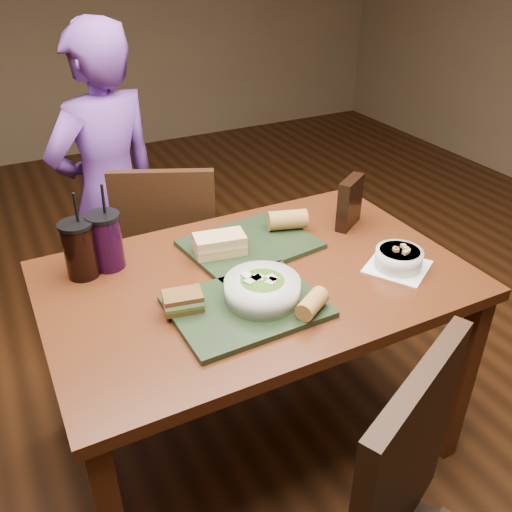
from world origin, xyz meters
The scene contains 15 objects.
ground centered at (0.00, 0.00, 0.00)m, with size 6.00×6.00×0.00m, color #381C0B.
dining_table centered at (0.00, 0.00, 0.66)m, with size 1.30×0.85×0.75m.
chair_far centered at (-0.11, 0.65, 0.51)m, with size 0.53×0.54×0.92m.
diner centered at (-0.24, 0.90, 0.71)m, with size 0.52×0.34×1.42m, color #5C2F82.
tray_near centered at (-0.11, -0.15, 0.76)m, with size 0.42×0.32×0.02m, color black.
tray_far centered at (0.06, 0.17, 0.76)m, with size 0.42×0.32×0.02m, color black.
salad_bowl centered at (-0.05, -0.14, 0.80)m, with size 0.22×0.22×0.07m.
soup_bowl centered at (0.43, -0.17, 0.78)m, with size 0.25×0.25×0.07m.
sandwich_near centered at (-0.27, -0.08, 0.79)m, with size 0.12×0.09×0.05m.
sandwich_far centered at (-0.06, 0.15, 0.80)m, with size 0.18×0.12×0.07m.
baguette_near centered at (0.04, -0.26, 0.79)m, with size 0.05×0.05×0.11m, color #AD7533.
baguette_far centered at (0.23, 0.20, 0.80)m, with size 0.07×0.07×0.14m, color #AD7533.
cup_cola centered at (-0.48, 0.25, 0.84)m, with size 0.10×0.10×0.28m.
cup_berry centered at (-0.39, 0.26, 0.84)m, with size 0.11×0.11×0.29m.
chip_bag centered at (0.45, 0.15, 0.84)m, with size 0.14×0.04×0.18m, color black.
Camera 1 is at (-0.66, -1.27, 1.68)m, focal length 38.00 mm.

